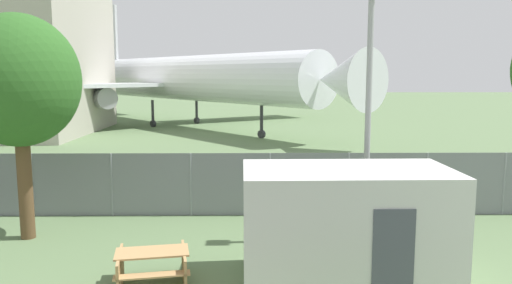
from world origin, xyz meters
The scene contains 6 objects.
perimeter_fence centered at (0.00, 9.81, 1.03)m, with size 56.07×0.07×2.05m.
airplane centered at (-4.07, 37.88, 4.17)m, with size 28.32×33.33×11.76m.
portable_cabin centered at (4.05, 4.67, 1.26)m, with size 4.58×2.52×2.53m.
picnic_bench_open_grass centered at (-0.21, 4.43, 0.47)m, with size 1.79×1.65×0.76m.
tree_near_hangar centered at (-4.32, 7.62, 4.36)m, with size 3.26×3.26×6.19m.
light_mast centered at (5.12, 7.48, 4.33)m, with size 0.44×0.44×6.99m.
Camera 1 is at (1.92, -5.97, 4.56)m, focal length 35.00 mm.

